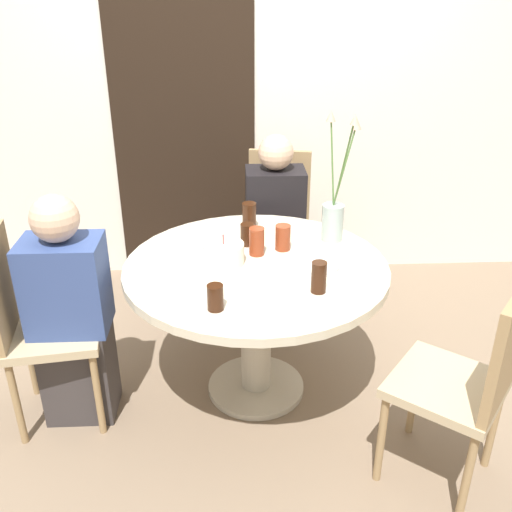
# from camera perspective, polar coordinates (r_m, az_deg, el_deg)

# --- Properties ---
(ground_plane) EXTENTS (16.00, 16.00, 0.00)m
(ground_plane) POSITION_cam_1_polar(r_m,az_deg,el_deg) (2.95, 0.00, -13.10)
(ground_plane) COLOR #7A6651
(wall_back) EXTENTS (8.00, 0.05, 2.60)m
(wall_back) POSITION_cam_1_polar(r_m,az_deg,el_deg) (3.71, -1.04, 17.24)
(wall_back) COLOR silver
(wall_back) RESTS_ON ground_plane
(doorway_panel) EXTENTS (0.90, 0.01, 2.05)m
(doorway_panel) POSITION_cam_1_polar(r_m,az_deg,el_deg) (3.74, -7.24, 12.82)
(doorway_panel) COLOR black
(doorway_panel) RESTS_ON ground_plane
(dining_table) EXTENTS (1.20, 1.20, 0.71)m
(dining_table) POSITION_cam_1_polar(r_m,az_deg,el_deg) (2.63, 0.00, -3.48)
(dining_table) COLOR beige
(dining_table) RESTS_ON ground_plane
(chair_left_flank) EXTENTS (0.47, 0.47, 0.93)m
(chair_left_flank) POSITION_cam_1_polar(r_m,az_deg,el_deg) (3.54, 2.15, 3.82)
(chair_left_flank) COLOR tan
(chair_left_flank) RESTS_ON ground_plane
(chair_right_flank) EXTENTS (0.45, 0.45, 0.93)m
(chair_right_flank) POSITION_cam_1_polar(r_m,az_deg,el_deg) (2.68, -21.43, -5.87)
(chair_right_flank) COLOR tan
(chair_right_flank) RESTS_ON ground_plane
(chair_near_front) EXTENTS (0.56, 0.56, 0.93)m
(chair_near_front) POSITION_cam_1_polar(r_m,az_deg,el_deg) (2.31, 20.68, -11.22)
(chair_near_front) COLOR tan
(chair_near_front) RESTS_ON ground_plane
(birthday_cake) EXTENTS (0.18, 0.18, 0.14)m
(birthday_cake) POSITION_cam_1_polar(r_m,az_deg,el_deg) (2.56, -3.26, 0.25)
(birthday_cake) COLOR white
(birthday_cake) RESTS_ON dining_table
(flower_vase) EXTENTS (0.17, 0.25, 0.65)m
(flower_vase) POSITION_cam_1_polar(r_m,az_deg,el_deg) (2.77, 7.84, 4.68)
(flower_vase) COLOR #9EB2AD
(flower_vase) RESTS_ON dining_table
(side_plate) EXTENTS (0.19, 0.19, 0.01)m
(side_plate) POSITION_cam_1_polar(r_m,az_deg,el_deg) (2.56, 6.23, -0.91)
(side_plate) COLOR silver
(side_plate) RESTS_ON dining_table
(drink_glass_0) EXTENTS (0.07, 0.07, 0.12)m
(drink_glass_0) POSITION_cam_1_polar(r_m,az_deg,el_deg) (2.69, 2.71, 1.86)
(drink_glass_0) COLOR maroon
(drink_glass_0) RESTS_ON dining_table
(drink_glass_1) EXTENTS (0.07, 0.07, 0.13)m
(drink_glass_1) POSITION_cam_1_polar(r_m,az_deg,el_deg) (2.63, 0.07, 1.47)
(drink_glass_1) COLOR maroon
(drink_glass_1) RESTS_ON dining_table
(drink_glass_2) EXTENTS (0.06, 0.06, 0.13)m
(drink_glass_2) POSITION_cam_1_polar(r_m,az_deg,el_deg) (2.33, 6.30, -2.12)
(drink_glass_2) COLOR #33190C
(drink_glass_2) RESTS_ON dining_table
(drink_glass_3) EXTENTS (0.07, 0.07, 0.11)m
(drink_glass_3) POSITION_cam_1_polar(r_m,az_deg,el_deg) (2.74, -0.87, 2.17)
(drink_glass_3) COLOR #33190C
(drink_glass_3) RESTS_ON dining_table
(drink_glass_4) EXTENTS (0.06, 0.06, 0.11)m
(drink_glass_4) POSITION_cam_1_polar(r_m,az_deg,el_deg) (2.21, -4.09, -4.15)
(drink_glass_4) COLOR #33190C
(drink_glass_4) RESTS_ON dining_table
(drink_glass_5) EXTENTS (0.07, 0.07, 0.14)m
(drink_glass_5) POSITION_cam_1_polar(r_m,az_deg,el_deg) (2.92, -0.68, 4.04)
(drink_glass_5) COLOR #33190C
(drink_glass_5) RESTS_ON dining_table
(person_woman) EXTENTS (0.34, 0.24, 1.09)m
(person_woman) POSITION_cam_1_polar(r_m,az_deg,el_deg) (3.40, 1.88, 2.55)
(person_woman) COLOR #383333
(person_woman) RESTS_ON ground_plane
(person_boy) EXTENTS (0.34, 0.24, 1.09)m
(person_boy) POSITION_cam_1_polar(r_m,az_deg,el_deg) (2.66, -18.00, -5.98)
(person_boy) COLOR #383333
(person_boy) RESTS_ON ground_plane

